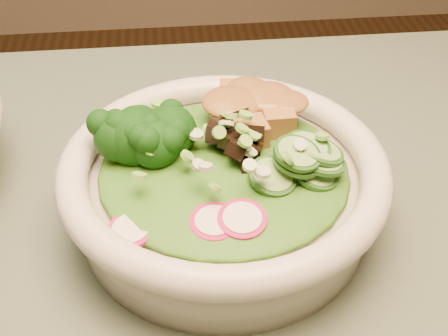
{
  "coord_description": "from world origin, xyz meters",
  "views": [
    {
      "loc": [
        0.01,
        -0.26,
        1.09
      ],
      "look_at": [
        0.05,
        0.1,
        0.8
      ],
      "focal_mm": 50.0,
      "sensor_mm": 36.0,
      "label": 1
    }
  ],
  "objects": [
    {
      "name": "radish_slices",
      "position": [
        0.03,
        0.04,
        0.81
      ],
      "size": [
        0.11,
        0.07,
        0.02
      ],
      "primitive_type": null,
      "rotation": [
        0.0,
        0.0,
        -0.36
      ],
      "color": "#B20D4E",
      "rests_on": "salad_bowl"
    },
    {
      "name": "cucumber_slices",
      "position": [
        0.11,
        0.07,
        0.82
      ],
      "size": [
        0.08,
        0.08,
        0.03
      ],
      "primitive_type": null,
      "rotation": [
        0.0,
        0.0,
        -0.36
      ],
      "color": "#8FBD69",
      "rests_on": "salad_bowl"
    },
    {
      "name": "tofu_cubes",
      "position": [
        0.08,
        0.15,
        0.82
      ],
      "size": [
        0.1,
        0.08,
        0.03
      ],
      "primitive_type": null,
      "rotation": [
        0.0,
        0.0,
        -0.36
      ],
      "color": "#A56837",
      "rests_on": "salad_bowl"
    },
    {
      "name": "lettuce_bed",
      "position": [
        0.05,
        0.1,
        0.81
      ],
      "size": [
        0.19,
        0.19,
        0.02
      ],
      "primitive_type": "ellipsoid",
      "color": "#1D5612",
      "rests_on": "salad_bowl"
    },
    {
      "name": "peanut_sauce",
      "position": [
        0.08,
        0.15,
        0.83
      ],
      "size": [
        0.06,
        0.05,
        0.01
      ],
      "primitive_type": "ellipsoid",
      "color": "brown",
      "rests_on": "tofu_cubes"
    },
    {
      "name": "scallion_garnish",
      "position": [
        0.05,
        0.1,
        0.83
      ],
      "size": [
        0.18,
        0.18,
        0.02
      ],
      "primitive_type": null,
      "color": "#73B941",
      "rests_on": "salad_bowl"
    },
    {
      "name": "mushroom_heap",
      "position": [
        0.06,
        0.11,
        0.82
      ],
      "size": [
        0.08,
        0.08,
        0.04
      ],
      "primitive_type": null,
      "rotation": [
        0.0,
        0.0,
        -0.36
      ],
      "color": "black",
      "rests_on": "salad_bowl"
    },
    {
      "name": "salad_bowl",
      "position": [
        0.05,
        0.1,
        0.79
      ],
      "size": [
        0.25,
        0.25,
        0.07
      ],
      "rotation": [
        0.0,
        0.0,
        -0.36
      ],
      "color": "beige",
      "rests_on": "dining_table"
    },
    {
      "name": "broccoli_florets",
      "position": [
        -0.0,
        0.12,
        0.82
      ],
      "size": [
        0.09,
        0.09,
        0.04
      ],
      "primitive_type": null,
      "rotation": [
        0.0,
        0.0,
        -0.36
      ],
      "color": "black",
      "rests_on": "salad_bowl"
    }
  ]
}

